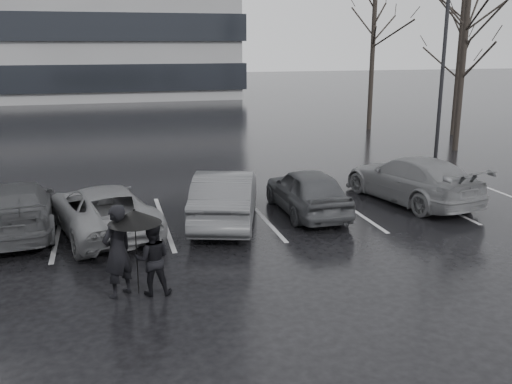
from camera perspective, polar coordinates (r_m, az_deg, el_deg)
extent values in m
plane|color=black|center=(14.17, 0.79, -5.32)|extent=(160.00, 160.00, 0.00)
imported|color=black|center=(16.64, 5.13, 0.13)|extent=(1.62, 3.98, 1.35)
imported|color=#2D2D30|center=(15.74, -3.07, -0.45)|extent=(2.79, 4.76, 1.48)
imported|color=#4D4D4F|center=(15.36, -15.10, -1.71)|extent=(3.15, 5.01, 1.29)
imported|color=black|center=(16.15, -22.83, -1.47)|extent=(2.25, 4.79, 1.35)
imported|color=#4D4D4F|center=(18.44, 15.27, 1.25)|extent=(2.99, 5.26, 1.44)
imported|color=black|center=(11.45, -13.68, -5.75)|extent=(0.81, 0.79, 1.88)
imported|color=black|center=(11.47, -10.31, -6.61)|extent=(0.77, 0.64, 1.48)
cylinder|color=black|center=(11.53, -11.83, -6.47)|extent=(0.02, 0.02, 1.51)
cone|color=black|center=(11.26, -12.05, -2.42)|extent=(1.04, 1.04, 0.26)
sphere|color=black|center=(11.22, -12.09, -1.78)|extent=(0.05, 0.05, 0.05)
cylinder|color=gray|center=(23.10, 17.41, 2.17)|extent=(0.44, 0.44, 0.18)
cylinder|color=black|center=(22.62, 18.18, 11.80)|extent=(0.14, 0.14, 7.94)
cube|color=#B0B0B3|center=(16.13, -19.14, -3.63)|extent=(0.12, 5.00, 0.00)
cube|color=#B0B0B3|center=(16.13, -9.19, -2.98)|extent=(0.12, 5.00, 0.00)
cube|color=#B0B0B3|center=(16.61, 0.46, -2.26)|extent=(0.12, 5.00, 0.00)
cube|color=#B0B0B3|center=(17.53, 9.33, -1.54)|extent=(0.12, 5.00, 0.00)
cube|color=#B0B0B3|center=(18.82, 17.15, -0.88)|extent=(0.12, 5.00, 0.00)
cube|color=#B0B0B3|center=(20.42, 23.85, -0.29)|extent=(0.12, 5.00, 0.00)
cylinder|color=black|center=(27.64, 19.98, 12.14)|extent=(0.26, 0.26, 8.00)
cylinder|color=black|center=(32.37, 19.58, 11.56)|extent=(0.26, 0.26, 7.00)
cylinder|color=black|center=(33.20, 11.57, 13.45)|extent=(0.26, 0.26, 8.50)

